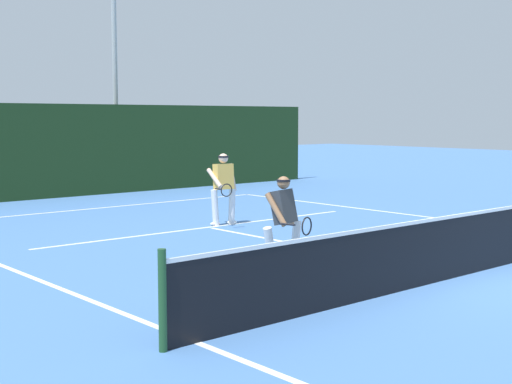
% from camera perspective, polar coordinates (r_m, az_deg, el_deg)
% --- Properties ---
extents(ground_plane, '(80.00, 80.00, 0.00)m').
position_cam_1_polar(ground_plane, '(11.74, 16.03, -6.37)').
color(ground_plane, '#4470AC').
extents(court_line_baseline_far, '(10.25, 0.10, 0.01)m').
position_cam_1_polar(court_line_baseline_far, '(20.08, -11.93, -1.21)').
color(court_line_baseline_far, white).
rests_on(court_line_baseline_far, ground_plane).
extents(court_line_sideline_left, '(0.10, 22.46, 0.01)m').
position_cam_1_polar(court_line_sideline_left, '(8.07, -4.66, -11.78)').
color(court_line_sideline_left, white).
rests_on(court_line_sideline_left, ground_plane).
extents(court_line_service, '(8.35, 0.10, 0.01)m').
position_cam_1_polar(court_line_service, '(16.18, -3.82, -2.80)').
color(court_line_service, white).
rests_on(court_line_service, ground_plane).
extents(court_line_centre, '(0.10, 6.40, 0.01)m').
position_cam_1_polar(court_line_centre, '(13.70, 4.71, -4.40)').
color(court_line_centre, white).
rests_on(court_line_centre, ground_plane).
extents(tennis_net, '(11.23, 0.09, 1.10)m').
position_cam_1_polar(tennis_net, '(11.65, 16.10, -3.94)').
color(tennis_net, '#1E4723').
rests_on(tennis_net, ground_plane).
extents(player_near, '(1.04, 0.89, 1.53)m').
position_cam_1_polar(player_near, '(11.52, 2.22, -2.18)').
color(player_near, silver).
rests_on(player_near, ground_plane).
extents(player_far, '(0.86, 0.90, 1.64)m').
position_cam_1_polar(player_far, '(16.42, -2.59, 0.50)').
color(player_far, silver).
rests_on(player_far, ground_plane).
extents(tennis_ball, '(0.07, 0.07, 0.07)m').
position_cam_1_polar(tennis_ball, '(11.46, 6.21, -6.31)').
color(tennis_ball, '#D1E033').
rests_on(tennis_ball, ground_plane).
extents(back_fence_windscreen, '(20.77, 0.12, 2.87)m').
position_cam_1_polar(back_fence_windscreen, '(22.73, -15.85, 3.13)').
color(back_fence_windscreen, '#1B3518').
rests_on(back_fence_windscreen, ground_plane).
extents(light_pole, '(0.55, 0.44, 8.76)m').
position_cam_1_polar(light_pole, '(26.03, -11.15, 12.01)').
color(light_pole, '#9EA39E').
rests_on(light_pole, ground_plane).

